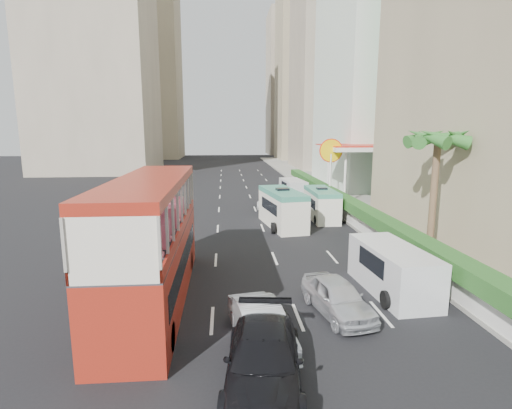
{
  "coord_description": "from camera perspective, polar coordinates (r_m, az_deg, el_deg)",
  "views": [
    {
      "loc": [
        -3.07,
        -15.74,
        6.87
      ],
      "look_at": [
        -1.5,
        4.0,
        3.2
      ],
      "focal_mm": 28.0,
      "sensor_mm": 36.0,
      "label": 1
    }
  ],
  "objects": [
    {
      "name": "van_asset",
      "position": [
        36.12,
        2.09,
        -0.48
      ],
      "size": [
        2.98,
        4.92,
        1.28
      ],
      "primitive_type": "imported",
      "rotation": [
        0.0,
        0.0,
        -0.2
      ],
      "color": "silver",
      "rests_on": "ground"
    },
    {
      "name": "panel_van_far",
      "position": [
        41.32,
        5.31,
        2.21
      ],
      "size": [
        2.3,
        4.9,
        1.9
      ],
      "primitive_type": "cube",
      "rotation": [
        0.0,
        0.0,
        0.09
      ],
      "color": "silver",
      "rests_on": "ground"
    },
    {
      "name": "car_silver_lane_a",
      "position": [
        13.87,
        0.65,
        -19.19
      ],
      "size": [
        2.14,
        4.21,
        1.32
      ],
      "primitive_type": "imported",
      "rotation": [
        0.0,
        0.0,
        0.19
      ],
      "color": "silver",
      "rests_on": "ground"
    },
    {
      "name": "sidewalk",
      "position": [
        43.03,
        11.81,
        1.21
      ],
      "size": [
        6.0,
        120.0,
        0.18
      ],
      "primitive_type": "cube",
      "color": "#99968C",
      "rests_on": "ground"
    },
    {
      "name": "tower_mid",
      "position": [
        78.81,
        12.12,
        23.57
      ],
      "size": [
        16.0,
        16.0,
        50.0
      ],
      "primitive_type": "cube",
      "color": "tan",
      "rests_on": "ground"
    },
    {
      "name": "car_black",
      "position": [
        12.08,
        1.07,
        -24.15
      ],
      "size": [
        2.67,
        5.33,
        1.48
      ],
      "primitive_type": "imported",
      "rotation": [
        0.0,
        0.0,
        -0.12
      ],
      "color": "black",
      "rests_on": "ground"
    },
    {
      "name": "tower_far_a",
      "position": [
        100.92,
        7.38,
        19.03
      ],
      "size": [
        14.0,
        14.0,
        44.0
      ],
      "primitive_type": "cube",
      "color": "tan",
      "rests_on": "ground"
    },
    {
      "name": "panel_van_near",
      "position": [
        18.31,
        18.91,
        -8.79
      ],
      "size": [
        2.36,
        5.12,
        1.99
      ],
      "primitive_type": "cube",
      "rotation": [
        0.0,
        0.0,
        0.07
      ],
      "color": "silver",
      "rests_on": "ground"
    },
    {
      "name": "minibus_far",
      "position": [
        31.77,
        9.32,
        0.05
      ],
      "size": [
        1.79,
        5.35,
        2.37
      ],
      "primitive_type": "cube",
      "rotation": [
        0.0,
        0.0,
        0.0
      ],
      "color": "silver",
      "rests_on": "ground"
    },
    {
      "name": "hedge",
      "position": [
        31.61,
        12.58,
        0.52
      ],
      "size": [
        1.1,
        44.0,
        0.7
      ],
      "primitive_type": "cube",
      "color": "#2D6626",
      "rests_on": "kerb_wall"
    },
    {
      "name": "palm_tree",
      "position": [
        22.8,
        23.99,
        0.78
      ],
      "size": [
        0.36,
        0.36,
        6.4
      ],
      "primitive_type": "cylinder",
      "color": "brown",
      "rests_on": "sidewalk"
    },
    {
      "name": "kerb_wall",
      "position": [
        31.76,
        12.52,
        -1.0
      ],
      "size": [
        0.3,
        44.0,
        1.0
      ],
      "primitive_type": "cube",
      "color": "silver",
      "rests_on": "sidewalk"
    },
    {
      "name": "car_silver_lane_b",
      "position": [
        16.06,
        11.44,
        -15.04
      ],
      "size": [
        2.38,
        4.26,
        1.37
      ],
      "primitive_type": "imported",
      "rotation": [
        0.0,
        0.0,
        0.2
      ],
      "color": "silver",
      "rests_on": "ground"
    },
    {
      "name": "tower_far_b",
      "position": [
        122.12,
        5.16,
        16.62
      ],
      "size": [
        14.0,
        14.0,
        40.0
      ],
      "primitive_type": "cube",
      "color": "tan",
      "rests_on": "ground"
    },
    {
      "name": "shell_station",
      "position": [
        41.09,
        14.07,
        4.43
      ],
      "size": [
        6.5,
        8.0,
        5.5
      ],
      "primitive_type": "cube",
      "color": "silver",
      "rests_on": "ground"
    },
    {
      "name": "tower_left_a",
      "position": [
        76.21,
        -22.4,
        24.29
      ],
      "size": [
        18.0,
        18.0,
        52.0
      ],
      "primitive_type": "cube",
      "color": "tan",
      "rests_on": "ground"
    },
    {
      "name": "double_decker_bus",
      "position": [
        16.59,
        -14.61,
        -5.01
      ],
      "size": [
        2.5,
        11.0,
        5.06
      ],
      "primitive_type": "cube",
      "color": "maroon",
      "rests_on": "ground"
    },
    {
      "name": "minibus_near",
      "position": [
        28.95,
        3.77,
        -0.56
      ],
      "size": [
        2.94,
        6.24,
        2.66
      ],
      "primitive_type": "cube",
      "rotation": [
        0.0,
        0.0,
        0.16
      ],
      "color": "silver",
      "rests_on": "ground"
    },
    {
      "name": "ground_plane",
      "position": [
        17.45,
        6.11,
        -12.75
      ],
      "size": [
        200.0,
        200.0,
        0.0
      ],
      "primitive_type": "plane",
      "color": "black",
      "rests_on": "ground"
    },
    {
      "name": "tower_left_b",
      "position": [
        108.63,
        -15.35,
        18.68
      ],
      "size": [
        16.0,
        16.0,
        46.0
      ],
      "primitive_type": "cube",
      "color": "tan",
      "rests_on": "ground"
    }
  ]
}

